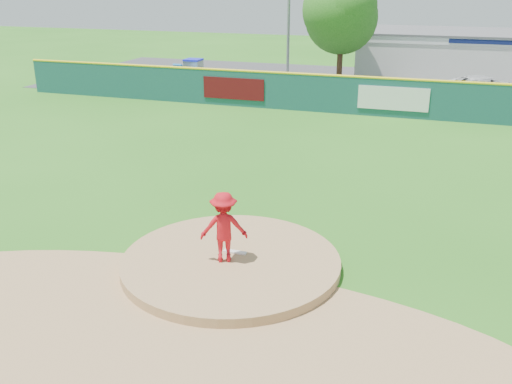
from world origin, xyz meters
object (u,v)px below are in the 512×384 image
(van, at_px, (486,89))
(playground_slide, at_px, (193,71))
(deciduous_tree, at_px, (342,16))
(pitcher, at_px, (224,227))
(pool_building_grp, at_px, (470,55))

(van, height_order, playground_slide, playground_slide)
(deciduous_tree, bearing_deg, playground_slide, -172.80)
(pitcher, bearing_deg, playground_slide, -85.87)
(pitcher, bearing_deg, deciduous_tree, -107.54)
(pool_building_grp, bearing_deg, van, -84.06)
(playground_slide, bearing_deg, pool_building_grp, 24.85)
(pool_building_grp, height_order, playground_slide, pool_building_grp)
(playground_slide, bearing_deg, pitcher, -64.03)
(pitcher, relative_size, van, 0.33)
(van, distance_m, pool_building_grp, 8.56)
(pitcher, height_order, van, pitcher)
(van, height_order, deciduous_tree, deciduous_tree)
(pool_building_grp, bearing_deg, pitcher, -100.75)
(pitcher, xyz_separation_m, pool_building_grp, (6.11, 32.16, 0.52))
(van, bearing_deg, pitcher, 140.57)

